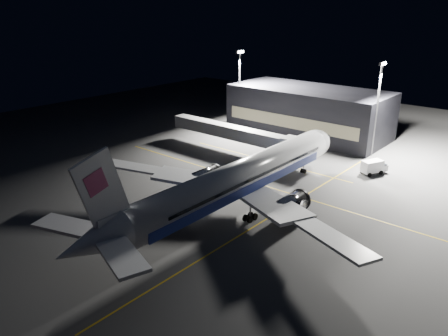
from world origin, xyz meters
name	(u,v)px	position (x,y,z in m)	size (l,w,h in m)	color
ground	(240,207)	(0.00, 0.00, 0.00)	(200.00, 200.00, 0.00)	#4C4C4F
guide_line_main	(274,189)	(10.00, 0.00, 0.01)	(0.25, 80.00, 0.01)	gold
guide_line_cross	(270,217)	(0.00, -6.00, 0.01)	(70.00, 0.25, 0.01)	gold
guide_line_side	(267,160)	(22.00, 10.00, 0.01)	(0.25, 40.00, 0.01)	gold
airliner	(237,180)	(-1.08, 0.00, 5.16)	(61.48, 54.22, 16.64)	silver
terminal	(308,112)	(45.98, 14.00, 6.00)	(18.12, 40.00, 12.00)	black
jet_bridge	(238,134)	(22.00, 18.06, 4.58)	(3.60, 34.40, 6.30)	#B2B2B7
floodlight_mast_north	(239,82)	(40.00, 31.99, 12.37)	(2.40, 0.68, 20.70)	#59595E
floodlight_mast_south	(378,101)	(40.00, -6.01, 12.37)	(2.40, 0.67, 20.70)	#59595E
service_truck	(374,167)	(29.32, -10.90, 1.50)	(5.86, 4.26, 2.81)	white
baggage_tug	(163,197)	(-6.74, 11.78, 0.70)	(2.14, 1.74, 1.51)	black
safety_cone_a	(200,182)	(2.83, 11.97, 0.32)	(0.43, 0.43, 0.65)	#FF500A
safety_cone_b	(185,186)	(-0.05, 13.10, 0.30)	(0.39, 0.39, 0.59)	#FF500A
safety_cone_c	(199,187)	(0.86, 10.48, 0.33)	(0.44, 0.44, 0.66)	#FF500A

